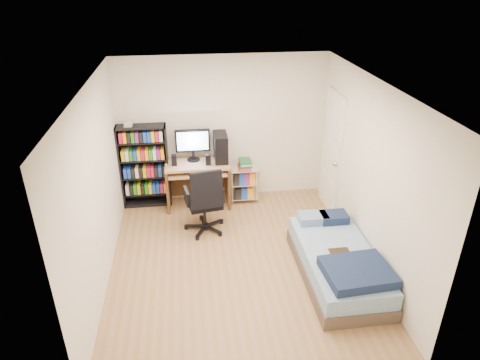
{
  "coord_description": "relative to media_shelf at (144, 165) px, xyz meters",
  "views": [
    {
      "loc": [
        -0.6,
        -4.82,
        3.73
      ],
      "look_at": [
        0.08,
        0.4,
        1.08
      ],
      "focal_mm": 32.0,
      "sensor_mm": 36.0,
      "label": 1
    }
  ],
  "objects": [
    {
      "name": "door",
      "position": [
        3.07,
        -0.49,
        0.26
      ],
      "size": [
        0.12,
        0.8,
        2.0
      ],
      "color": "white",
      "rests_on": "room"
    },
    {
      "name": "wire_cart",
      "position": [
        1.68,
        -0.1,
        -0.23
      ],
      "size": [
        0.49,
        0.36,
        0.78
      ],
      "rotation": [
        0.0,
        0.0,
        -0.02
      ],
      "color": "white",
      "rests_on": "room"
    },
    {
      "name": "computer_desk",
      "position": [
        0.98,
        -0.09,
        -0.01
      ],
      "size": [
        1.06,
        0.62,
        1.34
      ],
      "color": "tan",
      "rests_on": "room"
    },
    {
      "name": "room",
      "position": [
        1.35,
        -1.84,
        0.51
      ],
      "size": [
        3.58,
        4.08,
        2.58
      ],
      "color": "#A37751",
      "rests_on": "ground"
    },
    {
      "name": "office_chair",
      "position": [
        0.95,
        -0.99,
        -0.39
      ],
      "size": [
        0.75,
        0.75,
        1.09
      ],
      "rotation": [
        0.0,
        0.0,
        0.16
      ],
      "color": "black",
      "rests_on": "room"
    },
    {
      "name": "media_shelf",
      "position": [
        0.0,
        0.0,
        0.0
      ],
      "size": [
        0.81,
        0.27,
        1.49
      ],
      "color": "black",
      "rests_on": "room"
    },
    {
      "name": "bed",
      "position": [
        2.62,
        -2.34,
        -0.5
      ],
      "size": [
        0.93,
        1.85,
        0.53
      ],
      "color": "brown",
      "rests_on": "room"
    }
  ]
}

